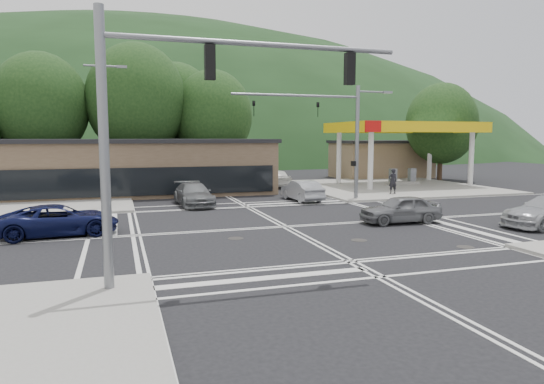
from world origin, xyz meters
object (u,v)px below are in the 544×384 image
object	(u,v)px
car_queue_a	(302,191)
pedestrian	(393,181)
car_blue_west	(59,220)
car_grey_center	(400,209)
car_northbound	(194,194)
car_queue_b	(274,178)

from	to	relation	value
car_queue_a	pedestrian	xyz separation A→B (m)	(7.73, 0.77, 0.38)
car_blue_west	car_grey_center	bearing A→B (deg)	-102.92
car_queue_a	car_northbound	size ratio (longest dim) A/B	0.86
car_queue_a	car_northbound	bearing A→B (deg)	-3.20
car_blue_west	car_northbound	distance (m)	10.78
car_queue_a	pedestrian	world-z (taller)	pedestrian
car_blue_west	car_queue_a	world-z (taller)	car_queue_a
car_grey_center	car_northbound	world-z (taller)	car_northbound
car_blue_west	car_grey_center	size ratio (longest dim) A/B	1.21
car_grey_center	pedestrian	world-z (taller)	pedestrian
car_queue_a	pedestrian	distance (m)	7.78
car_queue_a	car_grey_center	bearing A→B (deg)	96.65
car_queue_a	car_northbound	xyz separation A→B (m)	(-7.57, 0.00, 0.01)
pedestrian	car_queue_b	bearing A→B (deg)	-53.71
car_queue_a	car_queue_b	size ratio (longest dim) A/B	0.93
car_queue_b	pedestrian	size ratio (longest dim) A/B	2.48
car_blue_west	car_queue_b	size ratio (longest dim) A/B	1.08
car_blue_west	car_queue_b	world-z (taller)	car_queue_b
car_blue_west	car_grey_center	world-z (taller)	car_grey_center
car_grey_center	car_queue_a	bearing A→B (deg)	-167.43
pedestrian	car_grey_center	bearing A→B (deg)	59.94
car_grey_center	car_queue_a	world-z (taller)	car_queue_a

